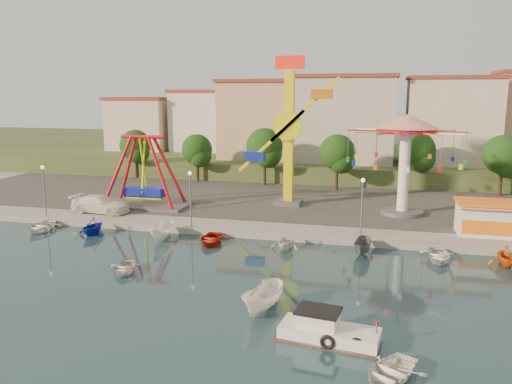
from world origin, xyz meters
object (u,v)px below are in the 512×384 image
(van, at_px, (101,204))
(rowboat_a, at_px, (124,268))
(kamikaze_tower, at_px, (292,136))
(wave_swinger, at_px, (406,142))
(cabin_motorboat, at_px, (327,332))
(pirate_ship_ride, at_px, (144,173))
(skiff, at_px, (264,299))

(van, bearing_deg, rowboat_a, -140.98)
(kamikaze_tower, height_order, van, kamikaze_tower)
(wave_swinger, relative_size, cabin_motorboat, 2.10)
(pirate_ship_ride, bearing_deg, kamikaze_tower, 15.40)
(kamikaze_tower, bearing_deg, pirate_ship_ride, -164.60)
(pirate_ship_ride, relative_size, van, 1.58)
(rowboat_a, xyz_separation_m, van, (-10.46, 14.29, 1.18))
(rowboat_a, height_order, skiff, skiff)
(rowboat_a, relative_size, van, 0.51)
(kamikaze_tower, distance_m, cabin_motorboat, 31.50)
(kamikaze_tower, distance_m, van, 21.98)
(cabin_motorboat, bearing_deg, rowboat_a, 163.65)
(van, bearing_deg, kamikaze_tower, -63.43)
(van, bearing_deg, wave_swinger, -74.47)
(pirate_ship_ride, xyz_separation_m, kamikaze_tower, (15.93, 4.39, 4.05))
(cabin_motorboat, bearing_deg, skiff, 153.84)
(skiff, height_order, van, van)
(rowboat_a, height_order, van, van)
(pirate_ship_ride, distance_m, wave_swinger, 28.40)
(pirate_ship_ride, height_order, cabin_motorboat, pirate_ship_ride)
(pirate_ship_ride, bearing_deg, wave_swinger, 6.15)
(pirate_ship_ride, distance_m, cabin_motorboat, 34.43)
(kamikaze_tower, xyz_separation_m, cabin_motorboat, (7.15, -29.63, -7.94))
(cabin_motorboat, xyz_separation_m, van, (-26.25, 21.23, 1.02))
(kamikaze_tower, bearing_deg, wave_swinger, -6.49)
(kamikaze_tower, xyz_separation_m, rowboat_a, (-8.63, -22.70, -8.11))
(cabin_motorboat, xyz_separation_m, rowboat_a, (-15.78, 6.94, -0.16))
(rowboat_a, bearing_deg, van, 105.11)
(kamikaze_tower, bearing_deg, skiff, -83.59)
(pirate_ship_ride, relative_size, skiff, 2.34)
(pirate_ship_ride, relative_size, wave_swinger, 0.86)
(skiff, relative_size, van, 0.68)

